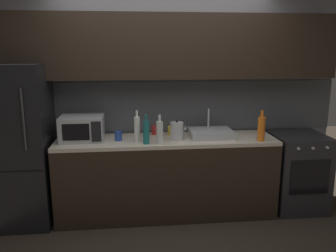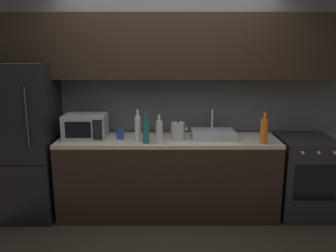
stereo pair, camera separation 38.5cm
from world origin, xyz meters
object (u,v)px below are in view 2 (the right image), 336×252
kettle (176,131)px  wine_bottle_teal (144,131)px  mug_yellow (172,131)px  wine_bottle_white (136,128)px  refrigerator (23,141)px  wine_bottle_clear (158,132)px  mug_red (156,130)px  microwave (84,126)px  wine_bottle_orange (262,131)px  oven_range (302,176)px  mug_blue (119,135)px

kettle → wine_bottle_teal: bearing=-159.5°
mug_yellow → kettle: bearing=-79.6°
wine_bottle_white → kettle: bearing=5.4°
refrigerator → kettle: (1.70, -0.06, 0.13)m
wine_bottle_white → wine_bottle_clear: wine_bottle_white is taller
wine_bottle_clear → mug_red: wine_bottle_clear is taller
wine_bottle_clear → mug_yellow: size_ratio=3.03×
kettle → wine_bottle_white: bearing=-174.6°
microwave → mug_red: (0.80, 0.19, -0.08)m
refrigerator → microwave: 0.70m
microwave → wine_bottle_white: size_ratio=1.34×
refrigerator → kettle: size_ratio=7.92×
refrigerator → wine_bottle_clear: (1.50, -0.20, 0.16)m
kettle → wine_bottle_orange: size_ratio=0.66×
oven_range → wine_bottle_orange: size_ratio=2.69×
refrigerator → microwave: (0.68, 0.02, 0.17)m
microwave → wine_bottle_teal: bearing=-16.9°
kettle → mug_blue: bearing=176.6°
oven_range → mug_blue: mug_blue is taller
refrigerator → mug_yellow: (1.67, 0.15, 0.08)m
oven_range → wine_bottle_teal: size_ratio=2.87×
kettle → mug_yellow: size_ratio=2.14×
wine_bottle_white → wine_bottle_clear: 0.25m
wine_bottle_teal → kettle: bearing=20.5°
mug_red → mug_blue: (-0.41, -0.23, -0.00)m
wine_bottle_orange → mug_blue: 1.55m
wine_bottle_white → wine_bottle_clear: size_ratio=1.11×
mug_blue → mug_yellow: bearing=16.6°
microwave → kettle: bearing=-4.5°
refrigerator → wine_bottle_orange: size_ratio=5.19×
oven_range → wine_bottle_white: 1.98m
oven_range → wine_bottle_white: (-1.88, -0.10, 0.59)m
wine_bottle_white → mug_yellow: size_ratio=3.36×
refrigerator → microwave: size_ratio=3.77×
oven_range → wine_bottle_teal: 1.89m
wine_bottle_clear → mug_yellow: 0.39m
kettle → wine_bottle_white: size_ratio=0.64×
microwave → wine_bottle_teal: (0.68, -0.21, -0.01)m
kettle → wine_bottle_orange: bearing=-8.8°
oven_range → mug_blue: bearing=-179.3°
wine_bottle_teal → mug_red: bearing=73.7°
wine_bottle_orange → mug_yellow: (-0.94, 0.36, -0.09)m
mug_red → mug_yellow: size_ratio=1.02×
wine_bottle_white → mug_red: bearing=55.9°
refrigerator → wine_bottle_teal: bearing=-7.9°
oven_range → refrigerator: bearing=180.0°
mug_blue → wine_bottle_clear: bearing=-21.7°
oven_range → mug_blue: 2.14m
refrigerator → wine_bottle_teal: refrigerator is taller
wine_bottle_teal → mug_blue: size_ratio=3.09×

